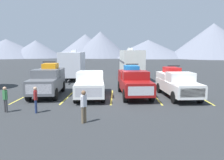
% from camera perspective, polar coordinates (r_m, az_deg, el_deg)
% --- Properties ---
extents(ground_plane, '(240.00, 240.00, 0.00)m').
position_cam_1_polar(ground_plane, '(17.12, -0.12, -4.68)').
color(ground_plane, '#2D3033').
extents(pickup_truck_a, '(2.57, 5.42, 2.71)m').
position_cam_1_polar(pickup_truck_a, '(18.80, -16.11, -0.04)').
color(pickup_truck_a, '#595B60').
rests_on(pickup_truck_a, ground).
extents(pickup_truck_b, '(2.58, 5.99, 2.01)m').
position_cam_1_polar(pickup_truck_b, '(17.70, -5.56, -0.79)').
color(pickup_truck_b, white).
rests_on(pickup_truck_b, ground).
extents(pickup_truck_c, '(2.57, 5.98, 2.53)m').
position_cam_1_polar(pickup_truck_c, '(17.98, 5.55, -0.32)').
color(pickup_truck_c, maroon).
rests_on(pickup_truck_c, ground).
extents(pickup_truck_d, '(2.48, 5.82, 2.42)m').
position_cam_1_polar(pickup_truck_d, '(18.20, 16.20, -0.70)').
color(pickup_truck_d, white).
rests_on(pickup_truck_d, ground).
extents(lot_stripe_a, '(0.12, 5.50, 0.01)m').
position_cam_1_polar(lot_stripe_a, '(19.10, -21.27, -3.89)').
color(lot_stripe_a, gold).
rests_on(lot_stripe_a, ground).
extents(lot_stripe_b, '(0.12, 5.50, 0.01)m').
position_cam_1_polar(lot_stripe_b, '(18.07, -11.10, -4.15)').
color(lot_stripe_b, gold).
rests_on(lot_stripe_b, ground).
extents(lot_stripe_c, '(0.12, 5.50, 0.01)m').
position_cam_1_polar(lot_stripe_c, '(17.65, -0.07, -4.28)').
color(lot_stripe_c, gold).
rests_on(lot_stripe_c, ground).
extents(lot_stripe_d, '(0.12, 5.50, 0.01)m').
position_cam_1_polar(lot_stripe_d, '(17.91, 11.05, -4.26)').
color(lot_stripe_d, gold).
rests_on(lot_stripe_d, ground).
extents(lot_stripe_e, '(0.12, 5.50, 0.01)m').
position_cam_1_polar(lot_stripe_e, '(18.80, 21.48, -4.09)').
color(lot_stripe_e, gold).
rests_on(lot_stripe_e, ground).
extents(camper_trailer_a, '(2.98, 8.14, 3.70)m').
position_cam_1_polar(camper_trailer_a, '(28.52, -9.95, 4.11)').
color(camper_trailer_a, silver).
rests_on(camper_trailer_a, ground).
extents(camper_trailer_b, '(2.81, 8.63, 3.94)m').
position_cam_1_polar(camper_trailer_b, '(28.23, 4.87, 4.41)').
color(camper_trailer_b, silver).
rests_on(camper_trailer_b, ground).
extents(person_a, '(0.31, 0.31, 1.67)m').
position_cam_1_polar(person_a, '(11.30, -7.23, -6.19)').
color(person_a, '#726047').
rests_on(person_a, ground).
extents(person_b, '(0.31, 0.26, 1.54)m').
position_cam_1_polar(person_b, '(14.55, -25.63, -4.08)').
color(person_b, '#3F3F42').
rests_on(person_b, ground).
extents(person_c, '(0.22, 0.34, 1.55)m').
position_cam_1_polar(person_c, '(13.75, -18.95, -4.35)').
color(person_c, navy).
rests_on(person_c, ground).
extents(mountain_ridge, '(148.37, 45.55, 17.53)m').
position_cam_1_polar(mountain_ridge, '(107.55, 9.21, 9.10)').
color(mountain_ridge, slate).
rests_on(mountain_ridge, ground).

